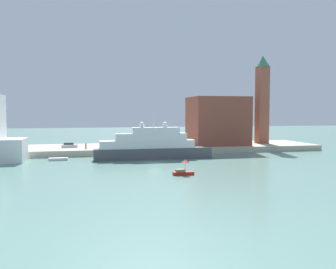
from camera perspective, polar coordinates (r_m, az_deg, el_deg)
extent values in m
plane|color=slate|center=(82.98, -2.09, -4.60)|extent=(400.00, 400.00, 0.00)
cube|color=#B7AD99|center=(109.02, -4.62, -2.21)|extent=(110.00, 21.31, 1.68)
cube|color=#4C4C51|center=(90.40, -2.31, -3.04)|extent=(29.64, 3.60, 2.79)
cube|color=white|center=(89.91, -3.25, -1.55)|extent=(23.71, 3.31, 1.97)
cube|color=white|center=(89.92, -2.69, -0.36)|extent=(17.78, 3.02, 1.74)
cube|color=white|center=(90.03, -1.95, 0.67)|extent=(11.86, 2.73, 1.49)
cylinder|color=silver|center=(89.84, -2.33, 2.03)|extent=(0.16, 0.16, 2.78)
sphere|color=white|center=(90.43, -0.48, 1.58)|extent=(1.33, 1.33, 1.33)
sphere|color=white|center=(89.39, -4.20, 1.55)|extent=(1.33, 1.33, 1.33)
cube|color=#B22319|center=(67.76, 2.46, -6.19)|extent=(3.90, 1.33, 0.61)
cube|color=#8C6647|center=(67.52, 1.97, -5.74)|extent=(1.72, 1.06, 0.50)
cylinder|color=#B2B2B2|center=(67.67, 2.78, -5.19)|extent=(0.06, 0.06, 1.74)
cone|color=red|center=(67.51, 2.78, -4.25)|extent=(1.46, 1.46, 0.51)
cube|color=silver|center=(91.85, -17.02, -3.76)|extent=(4.56, 1.49, 0.64)
cube|color=brown|center=(113.02, 7.86, 2.16)|extent=(16.91, 14.29, 14.80)
cube|color=#93513D|center=(121.03, 14.71, 4.52)|extent=(3.48, 3.48, 24.76)
cone|color=#387A5B|center=(122.13, 14.82, 11.18)|extent=(4.52, 4.52, 3.57)
cube|color=silver|center=(106.34, -15.35, -1.78)|extent=(4.46, 1.65, 0.87)
cube|color=#262D33|center=(106.29, -15.47, -1.41)|extent=(2.68, 1.48, 0.51)
cylinder|color=maroon|center=(100.72, -12.91, -1.84)|extent=(0.36, 0.36, 1.56)
sphere|color=tan|center=(100.64, -12.92, -1.33)|extent=(0.24, 0.24, 0.24)
cylinder|color=black|center=(99.51, -6.06, -2.04)|extent=(0.56, 0.56, 0.83)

